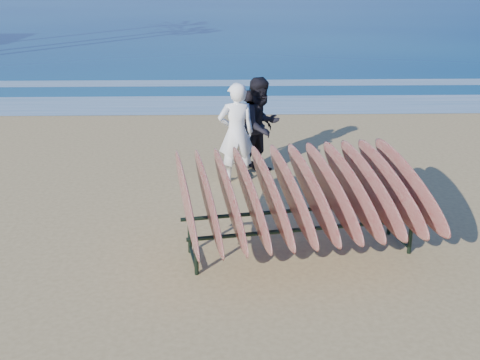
# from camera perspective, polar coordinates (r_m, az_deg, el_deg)

# --- Properties ---
(ground) EXTENTS (120.00, 120.00, 0.00)m
(ground) POSITION_cam_1_polar(r_m,az_deg,el_deg) (7.99, 0.15, -8.37)
(ground) COLOR tan
(ground) RESTS_ON ground
(ocean) EXTENTS (160.00, 160.00, 0.00)m
(ocean) POSITION_cam_1_polar(r_m,az_deg,el_deg) (62.17, -1.33, 16.01)
(ocean) COLOR navy
(ocean) RESTS_ON ground
(foam_near) EXTENTS (160.00, 160.00, 0.00)m
(foam_near) POSITION_cam_1_polar(r_m,az_deg,el_deg) (17.46, -0.78, 7.15)
(foam_near) COLOR white
(foam_near) RESTS_ON ground
(foam_far) EXTENTS (160.00, 160.00, 0.00)m
(foam_far) POSITION_cam_1_polar(r_m,az_deg,el_deg) (20.89, -0.90, 9.19)
(foam_far) COLOR white
(foam_far) RESTS_ON ground
(surfboard_rack) EXTENTS (3.56, 3.00, 1.44)m
(surfboard_rack) POSITION_cam_1_polar(r_m,az_deg,el_deg) (8.08, 5.85, -1.19)
(surfboard_rack) COLOR black
(surfboard_rack) RESTS_ON ground
(person_white) EXTENTS (0.74, 0.56, 1.83)m
(person_white) POSITION_cam_1_polar(r_m,az_deg,el_deg) (10.89, -0.36, 4.49)
(person_white) COLOR white
(person_white) RESTS_ON ground
(person_dark_a) EXTENTS (1.13, 1.12, 1.84)m
(person_dark_a) POSITION_cam_1_polar(r_m,az_deg,el_deg) (11.34, 1.99, 5.12)
(person_dark_a) COLOR black
(person_dark_a) RESTS_ON ground
(person_dark_b) EXTENTS (0.99, 0.69, 1.56)m
(person_dark_b) POSITION_cam_1_polar(r_m,az_deg,el_deg) (11.62, 0.91, 4.76)
(person_dark_b) COLOR black
(person_dark_b) RESTS_ON ground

